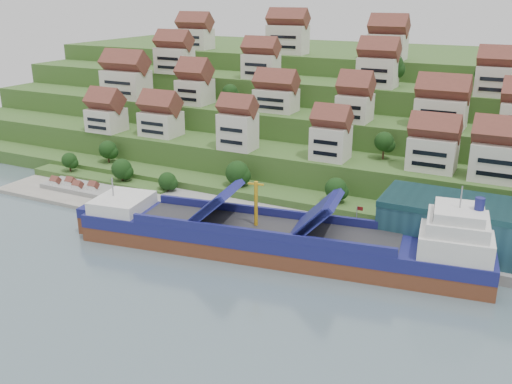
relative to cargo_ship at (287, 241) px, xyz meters
The scene contains 9 objects.
ground 7.38m from the cargo_ship, 167.22° to the right, with size 300.00×300.00×0.00m, color slate.
quay 19.40m from the cargo_ship, 44.79° to the left, with size 180.00×14.00×2.20m, color gray.
pebble_beach 65.27m from the cargo_ship, behind, with size 45.00×20.00×1.00m, color gray.
hillside 102.56m from the cargo_ship, 93.55° to the left, with size 260.00×128.00×31.00m.
hillside_village 63.47m from the cargo_ship, 102.31° to the left, with size 156.16×62.50×29.54m.
hillside_trees 49.22m from the cargo_ship, 109.29° to the left, with size 138.80×61.91×32.25m.
flagpole 14.95m from the cargo_ship, 36.02° to the left, with size 1.28×0.16×8.00m.
beach_huts 67.00m from the cargo_ship, behind, with size 14.40×3.70×2.20m.
cargo_ship is the anchor object (origin of this frame).
Camera 1 is at (48.71, -95.65, 51.39)m, focal length 40.00 mm.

